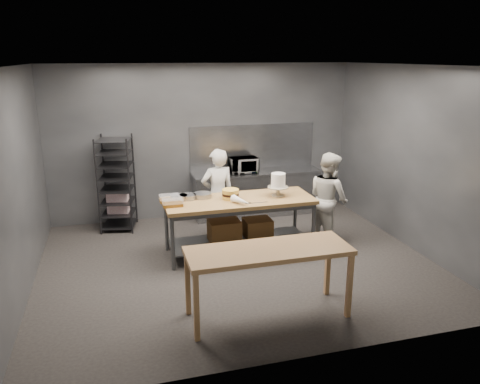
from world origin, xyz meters
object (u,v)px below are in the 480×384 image
at_px(work_table, 239,219).
at_px(microwave, 244,165).
at_px(speed_rack, 117,184).
at_px(frosted_cake_stand, 278,182).
at_px(layer_cake, 230,194).
at_px(chef_right, 329,198).
at_px(near_counter, 269,255).
at_px(chef_behind, 218,194).

bearing_deg(work_table, microwave, 71.70).
xyz_separation_m(speed_rack, microwave, (2.45, 0.08, 0.19)).
distance_m(frosted_cake_stand, layer_cake, 0.81).
bearing_deg(frosted_cake_stand, chef_right, 2.45).
distance_m(work_table, chef_right, 1.61).
height_order(near_counter, speed_rack, speed_rack).
distance_m(work_table, speed_rack, 2.52).
xyz_separation_m(work_table, frosted_cake_stand, (0.65, -0.03, 0.58)).
distance_m(near_counter, chef_right, 2.69).
height_order(chef_behind, frosted_cake_stand, chef_behind).
bearing_deg(chef_behind, near_counter, 83.81).
relative_size(near_counter, layer_cake, 7.43).
distance_m(work_table, chef_behind, 0.74).
bearing_deg(layer_cake, work_table, -5.82).
relative_size(near_counter, microwave, 3.69).
distance_m(chef_right, layer_cake, 1.74).
distance_m(speed_rack, microwave, 2.46).
bearing_deg(chef_behind, microwave, -132.55).
relative_size(microwave, frosted_cake_stand, 1.43).
relative_size(speed_rack, microwave, 3.23).
distance_m(near_counter, microwave, 3.84).
height_order(near_counter, chef_right, chef_right).
bearing_deg(chef_behind, work_table, 99.69).
relative_size(chef_behind, microwave, 2.98).
bearing_deg(near_counter, work_table, 84.79).
bearing_deg(speed_rack, chef_right, -25.40).
relative_size(chef_behind, layer_cake, 6.01).
xyz_separation_m(speed_rack, chef_right, (3.47, -1.65, -0.06)).
relative_size(work_table, near_counter, 1.20).
distance_m(chef_behind, microwave, 1.33).
relative_size(chef_right, layer_cake, 5.89).
bearing_deg(work_table, layer_cake, 174.18).
relative_size(chef_right, frosted_cake_stand, 4.17).
distance_m(near_counter, layer_cake, 2.04).
relative_size(work_table, frosted_cake_stand, 6.31).
distance_m(work_table, near_counter, 2.04).
bearing_deg(chef_right, frosted_cake_stand, 82.37).
height_order(work_table, chef_right, chef_right).
height_order(chef_behind, microwave, chef_behind).
height_order(microwave, frosted_cake_stand, frosted_cake_stand).
height_order(chef_behind, chef_right, chef_behind).
xyz_separation_m(chef_behind, microwave, (0.77, 1.06, 0.24)).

